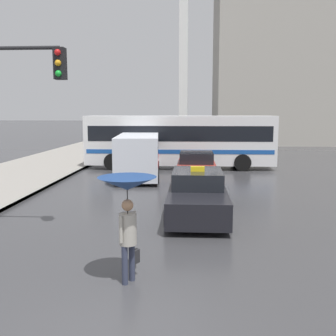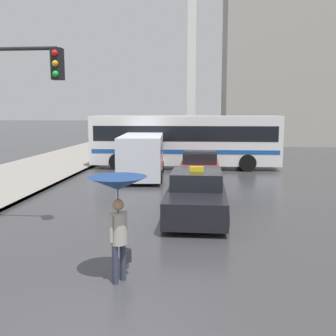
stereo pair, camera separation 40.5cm
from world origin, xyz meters
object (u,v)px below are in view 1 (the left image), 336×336
(taxi, at_px, (197,195))
(sedan_red, at_px, (196,168))
(ambulance_van, at_px, (138,154))
(pedestrian_with_umbrella, at_px, (127,197))
(monument_cross, at_px, (184,24))
(city_bus, at_px, (180,139))

(taxi, bearing_deg, sedan_red, -90.23)
(sedan_red, bearing_deg, ambulance_van, -16.80)
(taxi, relative_size, sedan_red, 1.11)
(sedan_red, height_order, ambulance_van, ambulance_van)
(taxi, bearing_deg, ambulance_van, -68.21)
(ambulance_van, relative_size, pedestrian_with_umbrella, 2.73)
(monument_cross, bearing_deg, taxi, -87.70)
(sedan_red, xyz_separation_m, city_bus, (-0.96, 4.56, 1.08))
(sedan_red, bearing_deg, pedestrian_with_umbrella, 82.99)
(city_bus, xyz_separation_m, monument_cross, (-0.27, 18.74, 10.53))
(ambulance_van, distance_m, pedestrian_with_umbrella, 12.55)
(city_bus, bearing_deg, sedan_red, -168.76)
(sedan_red, bearing_deg, taxi, 89.77)
(sedan_red, distance_m, city_bus, 4.79)
(taxi, xyz_separation_m, monument_cross, (-1.20, 29.70, 11.58))
(ambulance_van, bearing_deg, taxi, 106.94)
(sedan_red, distance_m, ambulance_van, 3.12)
(pedestrian_with_umbrella, bearing_deg, city_bus, 27.43)
(sedan_red, height_order, pedestrian_with_umbrella, pedestrian_with_umbrella)
(monument_cross, bearing_deg, city_bus, -89.19)
(ambulance_van, distance_m, monument_cross, 25.05)
(pedestrian_with_umbrella, bearing_deg, sedan_red, 22.07)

